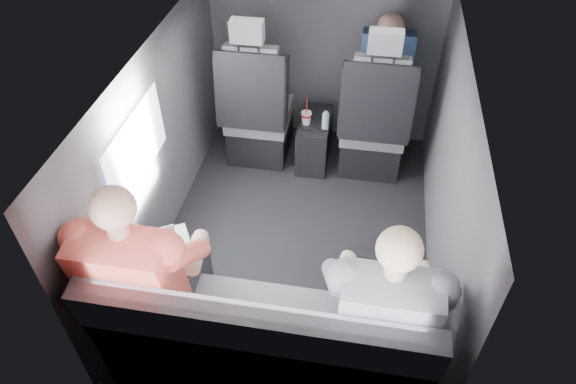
% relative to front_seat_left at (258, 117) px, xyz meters
% --- Properties ---
extents(floor, '(2.60, 2.60, 0.00)m').
position_rel_front_seat_left_xyz_m(floor, '(0.45, -0.84, -0.40)').
color(floor, black).
rests_on(floor, ground).
extents(ceiling, '(2.60, 2.60, 0.00)m').
position_rel_front_seat_left_xyz_m(ceiling, '(0.45, -0.84, 0.95)').
color(ceiling, '#B2B2AD').
rests_on(ceiling, panel_back).
extents(panel_left, '(0.02, 2.60, 1.35)m').
position_rel_front_seat_left_xyz_m(panel_left, '(-0.45, -0.84, 0.27)').
color(panel_left, '#56565B').
rests_on(panel_left, floor).
extents(panel_right, '(0.02, 2.60, 1.35)m').
position_rel_front_seat_left_xyz_m(panel_right, '(1.35, -0.84, 0.27)').
color(panel_right, '#56565B').
rests_on(panel_right, floor).
extents(panel_front, '(1.80, 0.02, 1.35)m').
position_rel_front_seat_left_xyz_m(panel_front, '(0.45, 0.46, 0.27)').
color(panel_front, '#56565B').
rests_on(panel_front, floor).
extents(panel_back, '(1.80, 0.02, 1.35)m').
position_rel_front_seat_left_xyz_m(panel_back, '(0.45, -2.14, 0.27)').
color(panel_back, '#56565B').
rests_on(panel_back, floor).
extents(side_window, '(0.02, 0.75, 0.42)m').
position_rel_front_seat_left_xyz_m(side_window, '(-0.43, -1.14, 0.50)').
color(side_window, white).
rests_on(side_window, panel_left).
extents(seatbelt, '(0.35, 0.11, 0.59)m').
position_rel_front_seat_left_xyz_m(seatbelt, '(0.90, -0.17, 0.40)').
color(seatbelt, black).
rests_on(seatbelt, front_seat_right).
extents(front_seat_left, '(0.52, 0.58, 1.26)m').
position_rel_front_seat_left_xyz_m(front_seat_left, '(0.00, 0.00, 0.00)').
color(front_seat_left, black).
rests_on(front_seat_left, floor).
extents(front_seat_right, '(0.52, 0.58, 1.26)m').
position_rel_front_seat_left_xyz_m(front_seat_right, '(0.90, 0.00, 0.00)').
color(front_seat_right, black).
rests_on(front_seat_right, floor).
extents(center_console, '(0.24, 0.48, 0.41)m').
position_rel_front_seat_left_xyz_m(center_console, '(0.45, 0.04, -0.20)').
color(center_console, black).
rests_on(center_console, floor).
extents(rear_bench, '(1.60, 0.57, 0.92)m').
position_rel_front_seat_left_xyz_m(rear_bench, '(0.45, -1.90, -0.09)').
color(rear_bench, '#55555A').
rests_on(rear_bench, floor).
extents(soda_cup, '(0.08, 0.08, 0.24)m').
position_rel_front_seat_left_xyz_m(soda_cup, '(0.39, -0.04, 0.06)').
color(soda_cup, white).
rests_on(soda_cup, center_console).
extents(water_bottle, '(0.05, 0.05, 0.15)m').
position_rel_front_seat_left_xyz_m(water_bottle, '(0.54, -0.07, 0.07)').
color(water_bottle, '#A7CAE2').
rests_on(water_bottle, center_console).
extents(laptop_white, '(0.38, 0.42, 0.23)m').
position_rel_front_seat_left_xyz_m(laptop_white, '(-0.19, -1.62, 0.23)').
color(laptop_white, silver).
rests_on(laptop_white, passenger_rear_left).
extents(laptop_black, '(0.35, 0.32, 0.23)m').
position_rel_front_seat_left_xyz_m(laptop_black, '(0.96, -1.64, 0.23)').
color(laptop_black, black).
rests_on(laptop_black, passenger_rear_right).
extents(passenger_rear_left, '(0.55, 0.66, 1.30)m').
position_rel_front_seat_left_xyz_m(passenger_rear_left, '(-0.16, -1.81, 0.26)').
color(passenger_rear_left, '#38383D').
rests_on(passenger_rear_left, rear_bench).
extents(passenger_rear_right, '(0.53, 0.64, 1.27)m').
position_rel_front_seat_left_xyz_m(passenger_rear_right, '(1.01, -1.81, 0.24)').
color(passenger_rear_right, navy).
rests_on(passenger_rear_right, rear_bench).
extents(passenger_front_right, '(0.38, 0.38, 0.76)m').
position_rel_front_seat_left_xyz_m(passenger_front_right, '(0.94, 0.26, 0.35)').
color(passenger_front_right, navy).
rests_on(passenger_front_right, front_seat_right).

